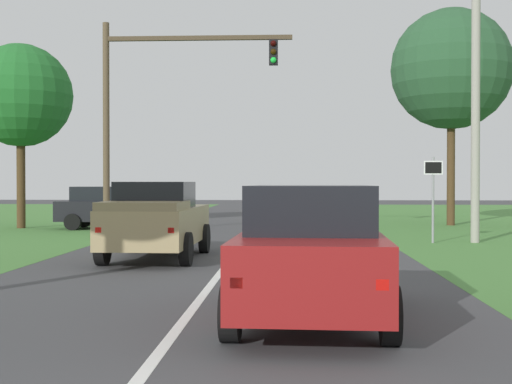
{
  "coord_description": "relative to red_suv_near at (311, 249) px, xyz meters",
  "views": [
    {
      "loc": [
        1.5,
        -4.05,
        1.97
      ],
      "look_at": [
        0.34,
        20.2,
        1.62
      ],
      "focal_mm": 49.08,
      "sensor_mm": 36.0,
      "label": 1
    }
  ],
  "objects": [
    {
      "name": "ground_plane",
      "position": [
        -1.81,
        6.16,
        -1.01
      ],
      "size": [
        120.0,
        120.0,
        0.0
      ],
      "primitive_type": "plane",
      "color": "#424244"
    },
    {
      "name": "red_suv_near",
      "position": [
        0.0,
        0.0,
        0.0
      ],
      "size": [
        2.31,
        4.81,
        1.92
      ],
      "color": "maroon",
      "rests_on": "ground_plane"
    },
    {
      "name": "pickup_truck_lead",
      "position": [
        -3.69,
        7.62,
        -0.0
      ],
      "size": [
        2.29,
        5.05,
        1.97
      ],
      "color": "tan",
      "rests_on": "ground_plane"
    },
    {
      "name": "traffic_light",
      "position": [
        -5.3,
        15.45,
        4.12
      ],
      "size": [
        6.97,
        0.4,
        7.83
      ],
      "color": "brown",
      "rests_on": "ground_plane"
    },
    {
      "name": "keep_moving_sign",
      "position": [
        4.31,
        12.69,
        0.76
      ],
      "size": [
        0.6,
        0.09,
        2.78
      ],
      "color": "gray",
      "rests_on": "ground_plane"
    },
    {
      "name": "oak_tree_right",
      "position": [
        7.02,
        22.08,
        6.07
      ],
      "size": [
        5.46,
        5.46,
        9.82
      ],
      "color": "#4C351E",
      "rests_on": "ground_plane"
    },
    {
      "name": "crossing_suv_far",
      "position": [
        -7.9,
        18.99,
        -0.08
      ],
      "size": [
        4.31,
        2.18,
        1.78
      ],
      "color": "black",
      "rests_on": "ground_plane"
    },
    {
      "name": "utility_pole_right",
      "position": [
        5.71,
        12.91,
        3.1
      ],
      "size": [
        0.28,
        0.28,
        8.22
      ],
      "primitive_type": "cylinder",
      "color": "#9E998E",
      "rests_on": "ground_plane"
    },
    {
      "name": "extra_tree_1",
      "position": [
        -11.75,
        19.26,
        4.63
      ],
      "size": [
        4.37,
        4.37,
        7.85
      ],
      "color": "#4C351E",
      "rests_on": "ground_plane"
    }
  ]
}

